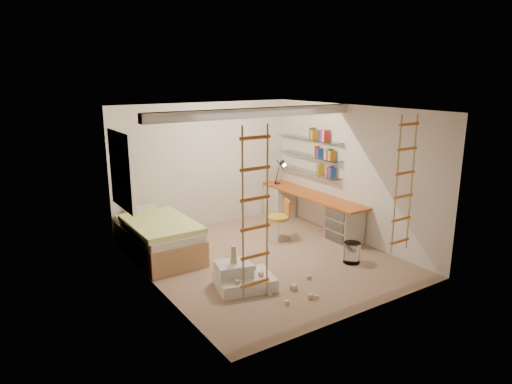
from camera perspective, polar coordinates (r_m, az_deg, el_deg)
floor at (r=8.09m, az=1.17°, el=-8.36°), size 4.50×4.50×0.00m
ceiling_beam at (r=7.73m, az=0.00°, el=9.88°), size 4.00×0.18×0.16m
window_frame at (r=8.13m, az=-16.49°, el=2.60°), size 0.06×1.15×1.35m
window_blind at (r=8.14m, az=-16.22°, el=2.64°), size 0.02×1.00×1.20m
rope_ladder_left at (r=5.50m, az=-0.10°, el=-2.68°), size 0.41×0.04×2.13m
rope_ladder_right at (r=7.28m, az=18.02°, el=0.87°), size 0.41×0.04×2.13m
waste_bin at (r=8.04m, az=11.89°, el=-7.43°), size 0.29×0.29×0.36m
desk at (r=9.58m, az=6.78°, el=-2.22°), size 0.56×2.80×0.75m
shelves at (r=9.63m, az=6.65°, el=4.56°), size 0.25×1.80×0.71m
bed at (r=8.35m, az=-12.12°, el=-5.52°), size 1.02×2.00×0.69m
task_lamp at (r=10.11m, az=3.22°, el=3.01°), size 0.14×0.36×0.57m
swivel_chair at (r=8.83m, az=2.98°, el=-4.29°), size 0.63×0.63×0.82m
play_platform at (r=7.04m, az=-1.82°, el=-10.67°), size 0.98×0.84×0.38m
toy_blocks at (r=6.90m, az=1.65°, el=-10.60°), size 1.30×1.10×0.65m
books at (r=9.61m, az=6.68°, el=5.46°), size 0.14×0.64×0.92m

